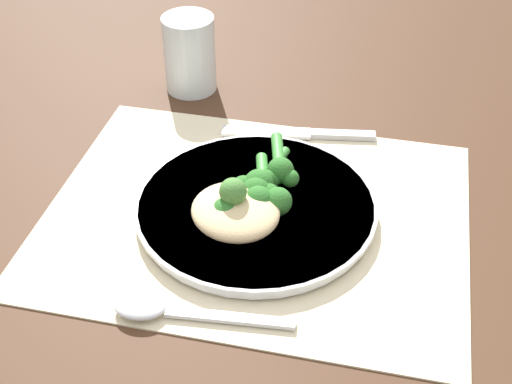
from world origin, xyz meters
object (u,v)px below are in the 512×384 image
Objects in this scene: plate at (256,207)px; knife at (301,133)px; broccoli_stalk_right at (280,169)px; water_glass at (190,54)px; broccoli_stalk_front at (257,185)px; broccoli_stalk_left at (267,197)px; broccoli_stalk_rear at (229,212)px; chicken_fillet at (235,211)px; spoon at (160,309)px.

knife is (0.02, 0.16, -0.01)m from plate.
water_glass is (-0.16, 0.19, 0.02)m from broccoli_stalk_right.
broccoli_stalk_front is 0.27m from water_glass.
broccoli_stalk_left reaches higher than knife.
plate is at bearing -93.83° from broccoli_stalk_rear.
broccoli_stalk_left is at bearing -57.61° from water_glass.
broccoli_stalk_right is (0.02, 0.05, 0.02)m from plate.
plate is 0.05m from broccoli_stalk_right.
broccoli_stalk_rear is at bearing -172.94° from chicken_fillet.
broccoli_stalk_left is 0.16m from knife.
plate is at bearing 57.82° from broccoli_stalk_right.
broccoli_stalk_right is 0.51× the size of knife.
chicken_fillet is 0.13m from spoon.
spoon is at bearing -108.71° from chicken_fillet.
plate is at bearing -32.76° from broccoli_stalk_left.
chicken_fillet is at bearing 34.01° from broccoli_stalk_left.
broccoli_stalk_left is at bearing 72.36° from broccoli_stalk_right.
broccoli_stalk_right is at bearing 72.16° from plate.
broccoli_stalk_left is at bearing 144.18° from broccoli_stalk_front.
broccoli_stalk_left is 0.63× the size of spoon.
chicken_fillet is 1.21× the size of broccoli_stalk_left.
chicken_fillet reaches higher than knife.
broccoli_stalk_rear reaches higher than chicken_fillet.
broccoli_stalk_left is 0.05m from broccoli_stalk_right.
knife is (0.03, 0.19, -0.03)m from chicken_fillet.
broccoli_stalk_rear is 0.09m from broccoli_stalk_right.
broccoli_stalk_left reaches higher than broccoli_stalk_right.
spoon is at bearing -109.44° from plate.
broccoli_stalk_front is at bearing -22.57° from spoon.
broccoli_stalk_front is 1.05× the size of water_glass.
plate is 0.16m from spoon.
water_glass reaches higher than broccoli_stalk_right.
chicken_fillet is at bearing 88.11° from broccoli_stalk_front.
broccoli_stalk_rear and broccoli_stalk_front have the same top height.
plate reaches higher than spoon.
water_glass is (-0.09, 0.40, 0.04)m from spoon.
plate is 2.42× the size of broccoli_stalk_left.
broccoli_stalk_front is 1.12× the size of broccoli_stalk_right.
chicken_fillet is 0.76× the size of spoon.
knife is at bearing -86.84° from broccoli_stalk_front.
broccoli_stalk_front is (0.01, 0.05, 0.00)m from chicken_fillet.
broccoli_stalk_rear is (-0.01, -0.00, -0.00)m from chicken_fillet.
broccoli_stalk_front is at bearing -58.38° from water_glass.
water_glass is at bearing 7.55° from spoon.
plate is 0.28m from water_glass.
chicken_fillet is (-0.01, -0.03, 0.02)m from plate.
chicken_fillet is at bearing -64.77° from water_glass.
water_glass reaches higher than chicken_fillet.
spoon is at bearing -77.36° from water_glass.
chicken_fillet is at bearing 56.09° from broccoli_stalk_right.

